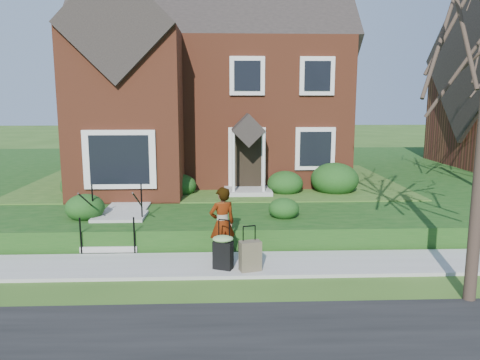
{
  "coord_description": "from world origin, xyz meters",
  "views": [
    {
      "loc": [
        0.3,
        -10.31,
        3.81
      ],
      "look_at": [
        0.8,
        2.0,
        1.68
      ],
      "focal_mm": 35.0,
      "sensor_mm": 36.0,
      "label": 1
    }
  ],
  "objects_px": {
    "front_steps": "(117,227)",
    "suitcase_black": "(223,250)",
    "woman": "(222,224)",
    "suitcase_olive": "(250,256)"
  },
  "relations": [
    {
      "from": "woman",
      "to": "front_steps",
      "type": "bearing_deg",
      "value": -50.45
    },
    {
      "from": "front_steps",
      "to": "suitcase_black",
      "type": "height_order",
      "value": "front_steps"
    },
    {
      "from": "suitcase_black",
      "to": "suitcase_olive",
      "type": "xyz_separation_m",
      "value": [
        0.6,
        -0.12,
        -0.1
      ]
    },
    {
      "from": "front_steps",
      "to": "suitcase_olive",
      "type": "distance_m",
      "value": 4.14
    },
    {
      "from": "front_steps",
      "to": "suitcase_black",
      "type": "relative_size",
      "value": 1.8
    },
    {
      "from": "woman",
      "to": "suitcase_olive",
      "type": "height_order",
      "value": "woman"
    },
    {
      "from": "front_steps",
      "to": "woman",
      "type": "relative_size",
      "value": 1.16
    },
    {
      "from": "woman",
      "to": "suitcase_olive",
      "type": "distance_m",
      "value": 1.11
    },
    {
      "from": "front_steps",
      "to": "woman",
      "type": "bearing_deg",
      "value": -28.97
    },
    {
      "from": "suitcase_black",
      "to": "front_steps",
      "type": "bearing_deg",
      "value": 164.73
    }
  ]
}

